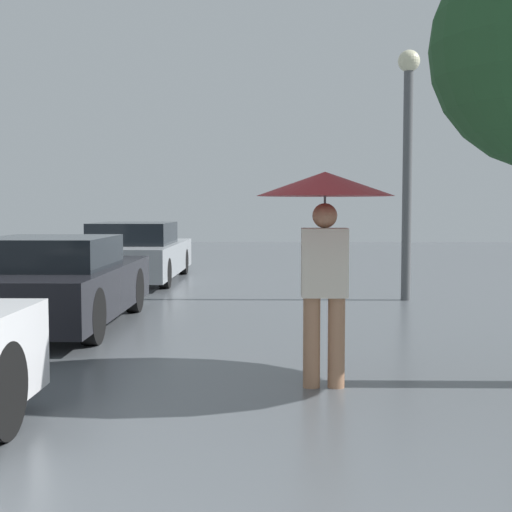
{
  "coord_description": "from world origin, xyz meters",
  "views": [
    {
      "loc": [
        -0.57,
        -0.92,
        1.55
      ],
      "look_at": [
        -0.69,
        5.1,
        1.13
      ],
      "focal_mm": 50.0,
      "sensor_mm": 36.0,
      "label": 1
    }
  ],
  "objects": [
    {
      "name": "parked_car_middle",
      "position": [
        -3.34,
        8.14,
        0.56
      ],
      "size": [
        1.75,
        4.01,
        1.16
      ],
      "color": "black",
      "rests_on": "ground_plane"
    },
    {
      "name": "street_lamp",
      "position": [
        1.68,
        10.82,
        2.56
      ],
      "size": [
        0.36,
        0.36,
        4.07
      ],
      "color": "#515456",
      "rests_on": "ground_plane"
    },
    {
      "name": "pedestrian",
      "position": [
        -0.11,
        5.1,
        1.52
      ],
      "size": [
        1.16,
        1.16,
        1.84
      ],
      "color": "#9E7051",
      "rests_on": "ground_plane"
    },
    {
      "name": "parked_car_farthest",
      "position": [
        -3.36,
        13.8,
        0.57
      ],
      "size": [
        1.8,
        4.57,
        1.22
      ],
      "color": "#9EA3A8",
      "rests_on": "ground_plane"
    }
  ]
}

